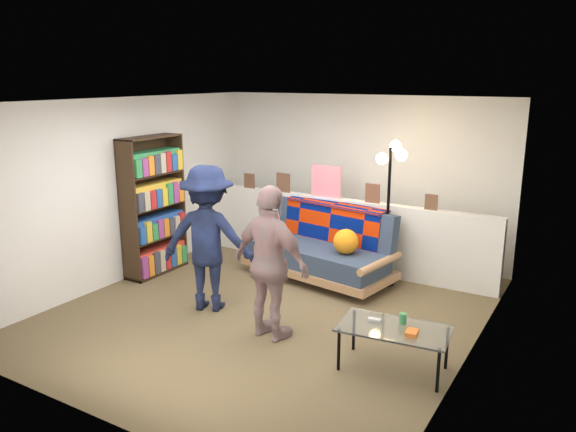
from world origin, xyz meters
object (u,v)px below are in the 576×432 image
Objects in this scene: bookshelf at (154,210)px; floor_lamp at (391,184)px; person_left at (208,238)px; person_right at (271,264)px; futon_sofa at (322,249)px; coffee_table at (395,330)px.

bookshelf reaches higher than floor_lamp.
person_left is 1.05× the size of person_right.
futon_sofa is 1.32× the size of person_right.
coffee_table is 2.43m from person_left.
floor_lamp is (2.92, 1.22, 0.45)m from bookshelf.
floor_lamp is 2.41m from person_left.
coffee_table is (3.79, -0.88, -0.49)m from bookshelf.
floor_lamp is (0.83, 0.25, 0.93)m from futon_sofa.
floor_lamp is 2.22m from person_right.
person_right is at bearing -19.86° from bookshelf.
bookshelf is 1.17× the size of person_right.
coffee_table is at bearing 153.17° from person_left.
person_left is at bearing -129.43° from floor_lamp.
coffee_table is (1.70, -1.85, -0.01)m from futon_sofa.
person_left reaches higher than person_right.
coffee_table is at bearing -67.50° from floor_lamp.
person_right is (1.03, -0.29, -0.04)m from person_left.
bookshelf is at bearing -10.25° from person_right.
bookshelf is 2.61m from person_right.
bookshelf reaches higher than person_left.
coffee_table is at bearing -13.04° from bookshelf.
floor_lamp is at bearing 22.70° from bookshelf.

